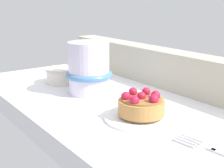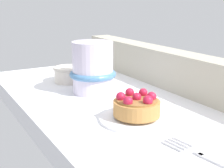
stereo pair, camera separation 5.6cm
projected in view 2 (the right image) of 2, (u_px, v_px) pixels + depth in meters
ground_plane at (132, 117)px, 56.49cm from camera, size 80.14×34.40×3.86cm
window_rail_back at (193, 75)px, 61.95cm from camera, size 78.53×5.43×7.97cm
dessert_plate at (136, 118)px, 49.91cm from camera, size 11.85×11.85×0.89cm
raspberry_tart at (137, 106)px, 49.38cm from camera, size 7.43×7.43×3.81cm
coffee_mug at (92, 68)px, 63.53cm from camera, size 13.23×9.48×10.45cm
dessert_fork at (219, 162)px, 36.58cm from camera, size 16.85×3.82×0.60cm
sugar_bowl at (69, 74)px, 72.25cm from camera, size 7.16×7.16×3.53cm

